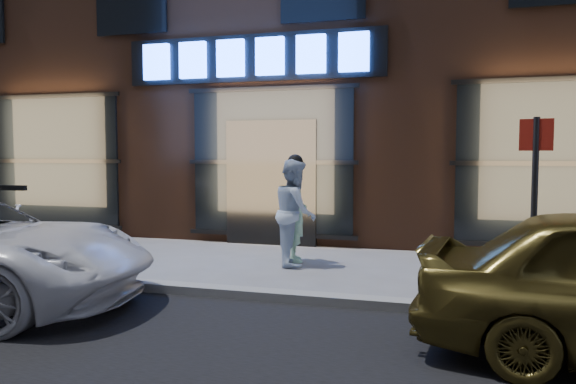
{
  "coord_description": "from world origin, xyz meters",
  "views": [
    {
      "loc": [
        3.38,
        -6.33,
        1.78
      ],
      "look_at": [
        1.03,
        1.6,
        1.2
      ],
      "focal_mm": 35.0,
      "sensor_mm": 36.0,
      "label": 1
    }
  ],
  "objects": [
    {
      "name": "man_bowtie",
      "position": [
        0.9,
        2.46,
        0.8
      ],
      "size": [
        0.59,
        0.69,
        1.59
      ],
      "primitive_type": "imported",
      "rotation": [
        0.0,
        0.0,
        2.0
      ],
      "color": "#B7F0D1",
      "rests_on": "ground"
    },
    {
      "name": "sign_post",
      "position": [
        4.23,
        0.28,
        1.31
      ],
      "size": [
        0.34,
        0.12,
        2.17
      ],
      "rotation": [
        0.0,
        0.0,
        -0.27
      ],
      "color": "#262628",
      "rests_on": "ground"
    },
    {
      "name": "man_cap",
      "position": [
        0.98,
        2.17,
        0.84
      ],
      "size": [
        0.86,
        0.97,
        1.68
      ],
      "primitive_type": "imported",
      "rotation": [
        0.0,
        0.0,
        1.88
      ],
      "color": "silver",
      "rests_on": "ground"
    },
    {
      "name": "curb",
      "position": [
        0.0,
        0.0,
        0.06
      ],
      "size": [
        60.0,
        0.25,
        0.12
      ],
      "primitive_type": "cube",
      "color": "gray",
      "rests_on": "ground"
    },
    {
      "name": "storefront_building",
      "position": [
        -0.0,
        7.99,
        5.15
      ],
      "size": [
        30.2,
        8.28,
        10.3
      ],
      "color": "#54301E",
      "rests_on": "ground"
    },
    {
      "name": "ground",
      "position": [
        0.0,
        0.0,
        0.0
      ],
      "size": [
        90.0,
        90.0,
        0.0
      ],
      "primitive_type": "plane",
      "color": "slate",
      "rests_on": "ground"
    }
  ]
}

